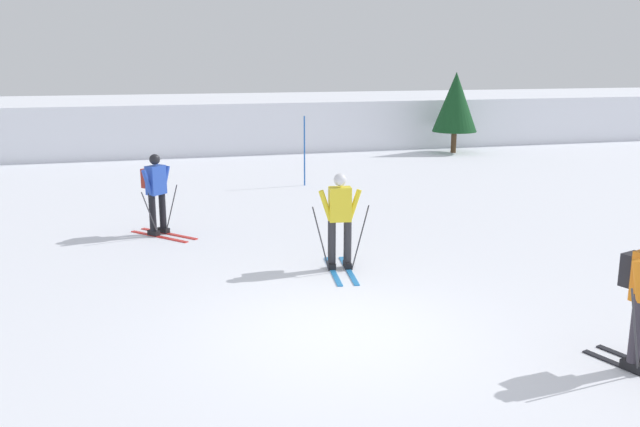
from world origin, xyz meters
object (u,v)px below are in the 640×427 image
at_px(skier_yellow, 340,216).
at_px(skier_blue, 156,190).
at_px(conifer_far_left, 455,102).
at_px(trail_marker_pole, 304,151).

height_order(skier_yellow, skier_blue, same).
xyz_separation_m(skier_blue, conifer_far_left, (11.57, 9.73, 1.00)).
distance_m(skier_yellow, skier_blue, 4.43).
bearing_deg(conifer_far_left, trail_marker_pole, -144.64).
relative_size(skier_blue, trail_marker_pole, 0.85).
distance_m(skier_blue, trail_marker_pole, 6.30).
distance_m(trail_marker_pole, conifer_far_left, 8.94).
relative_size(trail_marker_pole, conifer_far_left, 0.65).
xyz_separation_m(skier_yellow, conifer_far_left, (8.55, 12.96, 1.00)).
bearing_deg(skier_yellow, trail_marker_pole, 80.59).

